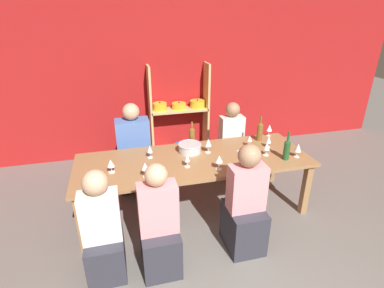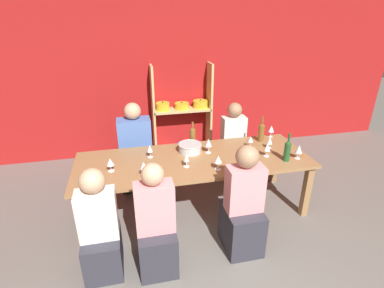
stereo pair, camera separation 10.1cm
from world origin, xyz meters
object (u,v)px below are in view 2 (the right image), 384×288
dining_table (194,164)px  wine_glass_red_e (299,149)px  wine_bottle_dark (193,136)px  wine_glass_white_f (150,149)px  mixing_bowl (190,147)px  person_near_c (101,234)px  wine_bottle_amber (287,150)px  person_far_a (136,156)px  cell_phone (242,153)px  wine_glass_white_a (271,129)px  person_near_b (156,231)px  wine_glass_white_c (270,141)px  wine_glass_white_d (242,163)px  person_far_b (232,147)px  wine_glass_red_d (186,158)px  wine_glass_empty_a (110,162)px  wine_glass_red_b (208,143)px  wine_glass_white_e (218,160)px  wine_bottle_green (261,132)px  wine_glass_red_c (267,148)px  wine_glass_red_a (251,140)px  person_near_a (243,212)px  wine_glass_white_b (144,166)px  shelf_unit (182,117)px

dining_table → wine_glass_red_e: bearing=-12.2°
wine_bottle_dark → wine_glass_white_f: size_ratio=2.00×
mixing_bowl → person_near_c: bearing=-138.1°
wine_bottle_amber → person_far_a: 2.07m
cell_phone → person_near_c: (-1.69, -0.77, -0.30)m
wine_glass_white_a → person_near_b: person_near_b is taller
wine_glass_white_c → wine_glass_white_d: bearing=-140.0°
wine_glass_red_e → person_far_b: size_ratio=0.15×
wine_glass_white_a → wine_glass_red_d: bearing=-155.7°
wine_glass_empty_a → wine_glass_white_f: (0.45, 0.25, 0.00)m
wine_glass_red_b → person_near_c: bearing=-145.4°
dining_table → wine_glass_white_a: bearing=19.5°
wine_glass_white_f → wine_glass_white_e: bearing=-33.8°
wine_glass_empty_a → dining_table: bearing=5.2°
wine_glass_white_d → wine_glass_red_b: bearing=114.7°
wine_glass_empty_a → wine_glass_red_b: bearing=10.2°
wine_glass_white_a → wine_glass_red_d: 1.46m
wine_bottle_green → wine_glass_red_c: size_ratio=2.11×
wine_glass_empty_a → wine_glass_red_a: bearing=8.1°
wine_glass_white_c → wine_glass_red_d: bearing=-167.6°
wine_bottle_green → person_near_a: person_near_a is taller
wine_glass_red_b → person_far_a: (-0.87, 0.69, -0.41)m
wine_glass_red_b → person_near_a: 0.98m
wine_glass_red_e → cell_phone: size_ratio=1.07×
person_near_b → person_near_c: person_near_b is taller
person_near_a → person_far_b: bearing=73.9°
wine_glass_white_c → cell_phone: wine_glass_white_c is taller
wine_glass_white_d → person_far_b: person_far_b is taller
wine_glass_white_d → person_far_a: bearing=132.7°
wine_glass_empty_a → cell_phone: size_ratio=0.96×
mixing_bowl → wine_glass_white_c: (1.01, -0.12, 0.04)m
wine_bottle_amber → wine_glass_empty_a: wine_bottle_amber is taller
wine_glass_white_b → person_far_a: bearing=92.6°
wine_glass_white_d → person_near_c: 1.61m
wine_glass_white_c → person_near_b: 1.86m
wine_bottle_dark → cell_phone: wine_bottle_dark is taller
wine_glass_white_f → cell_phone: bearing=-8.0°
wine_glass_white_d → person_far_a: person_far_a is taller
shelf_unit → person_far_b: (0.60, -0.88, -0.24)m
wine_bottle_green → person_near_a: bearing=-121.4°
wine_glass_empty_a → cell_phone: 1.58m
mixing_bowl → wine_bottle_dark: wine_bottle_dark is taller
wine_glass_white_d → wine_glass_white_f: 1.10m
shelf_unit → wine_bottle_green: 1.60m
wine_glass_red_b → wine_glass_red_e: size_ratio=1.08×
dining_table → wine_glass_white_d: (0.45, -0.39, 0.17)m
person_near_a → wine_glass_red_c: bearing=49.8°
wine_glass_empty_a → wine_glass_red_d: bearing=-5.8°
wine_bottle_dark → wine_bottle_amber: 1.19m
wine_glass_red_e → wine_glass_white_c: bearing=121.0°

